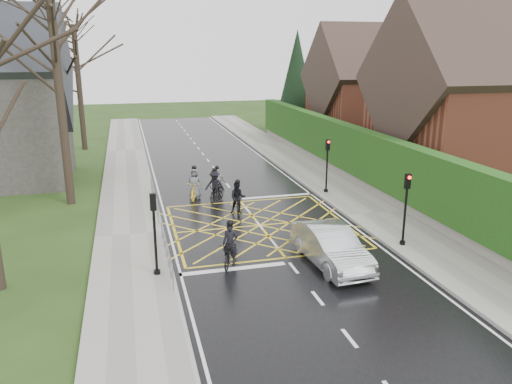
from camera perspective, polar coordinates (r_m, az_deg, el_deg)
name	(u,v)px	position (r m, az deg, el deg)	size (l,w,h in m)	color
ground	(260,225)	(23.77, 0.42, -3.84)	(120.00, 120.00, 0.00)	#1E3110
road	(260,225)	(23.77, 0.42, -3.83)	(9.00, 80.00, 0.01)	black
sidewalk_right	(374,214)	(25.88, 13.37, -2.45)	(3.00, 80.00, 0.15)	gray
sidewalk_left	(130,235)	(23.02, -14.21, -4.82)	(3.00, 80.00, 0.15)	gray
stone_wall	(355,178)	(31.70, 11.20, 1.57)	(0.50, 38.00, 0.70)	slate
hedge	(356,150)	(31.32, 11.37, 4.68)	(0.90, 38.00, 2.80)	#19360E
house_near	(481,108)	(33.01, 24.32, 8.78)	(11.80, 9.80, 11.30)	brown
house_far	(371,95)	(44.78, 13.00, 10.80)	(9.80, 8.80, 10.30)	brown
conifer	(296,82)	(50.49, 4.65, 12.40)	(4.60, 4.60, 10.00)	black
tree_near	(55,53)	(27.78, -21.95, 14.56)	(9.24, 9.24, 11.44)	black
tree_mid	(53,40)	(35.85, -22.21, 15.74)	(10.08, 10.08, 12.48)	black
tree_far	(77,61)	(43.75, -19.81, 13.90)	(8.40, 8.40, 10.40)	black
railing_south	(166,246)	(19.53, -10.20, -6.15)	(0.05, 5.04, 1.03)	slate
railing_north	(154,194)	(26.63, -11.56, -0.21)	(0.05, 6.04, 1.03)	slate
traffic_light_ne	(327,166)	(28.73, 8.11, 2.93)	(0.24, 0.31, 3.21)	black
traffic_light_se	(405,210)	(21.51, 16.69, -2.01)	(0.24, 0.31, 3.21)	black
traffic_light_sw	(155,235)	(18.26, -11.48, -4.83)	(0.24, 0.31, 3.21)	black
cyclist_rear	(231,250)	(19.42, -2.91, -6.66)	(1.36, 1.95, 1.80)	black
cyclist_back	(238,201)	(25.23, -2.07, -1.04)	(0.94, 1.87, 1.81)	black
cyclist_mid	(215,189)	(27.61, -4.70, 0.39)	(1.38, 2.00, 1.84)	black
cyclist_front	(217,184)	(28.61, -4.44, 0.87)	(0.98, 1.77, 1.72)	black
cyclist_lead	(195,187)	(28.05, -7.00, 0.54)	(1.23, 2.06, 1.89)	yellow
car	(331,246)	(19.52, 8.56, -6.17)	(1.59, 4.57, 1.51)	#B2B5BA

